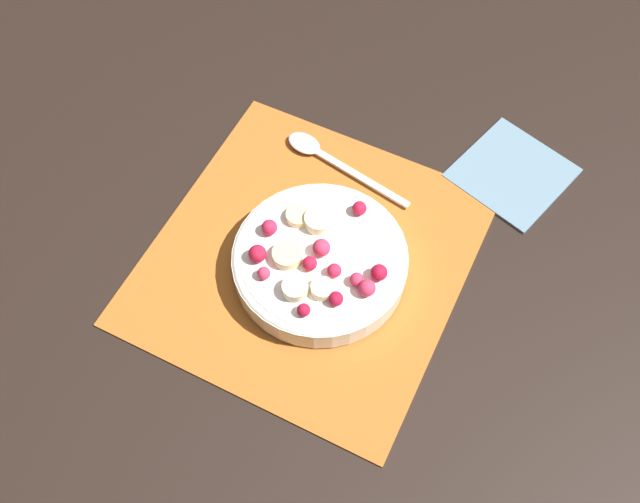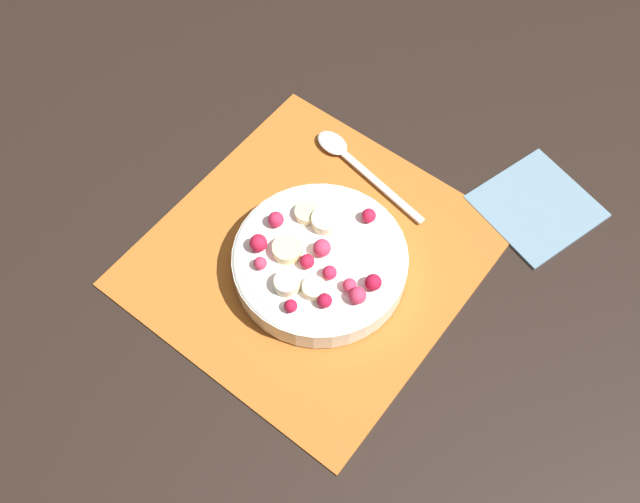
{
  "view_description": "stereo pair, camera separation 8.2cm",
  "coord_description": "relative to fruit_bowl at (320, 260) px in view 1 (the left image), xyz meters",
  "views": [
    {
      "loc": [
        0.38,
        0.2,
        0.76
      ],
      "look_at": [
        0.01,
        0.02,
        0.05
      ],
      "focal_mm": 40.0,
      "sensor_mm": 36.0,
      "label": 1
    },
    {
      "loc": [
        0.34,
        0.27,
        0.76
      ],
      "look_at": [
        0.01,
        0.02,
        0.05
      ],
      "focal_mm": 40.0,
      "sensor_mm": 36.0,
      "label": 2
    }
  ],
  "objects": [
    {
      "name": "placemat",
      "position": [
        -0.01,
        -0.02,
        -0.02
      ],
      "size": [
        0.38,
        0.36,
        0.01
      ],
      "color": "#B26023",
      "rests_on": "ground_plane"
    },
    {
      "name": "fruit_bowl",
      "position": [
        0.0,
        0.0,
        0.0
      ],
      "size": [
        0.21,
        0.21,
        0.05
      ],
      "color": "silver",
      "rests_on": "placemat"
    },
    {
      "name": "ground_plane",
      "position": [
        -0.01,
        -0.02,
        -0.03
      ],
      "size": [
        3.0,
        3.0,
        0.0
      ],
      "primitive_type": "plane",
      "color": "black"
    },
    {
      "name": "napkin",
      "position": [
        -0.24,
        0.16,
        -0.02
      ],
      "size": [
        0.17,
        0.16,
        0.01
      ],
      "color": "slate",
      "rests_on": "ground_plane"
    },
    {
      "name": "spoon",
      "position": [
        -0.16,
        -0.07,
        -0.02
      ],
      "size": [
        0.05,
        0.19,
        0.01
      ],
      "rotation": [
        0.0,
        0.0,
        4.53
      ],
      "color": "silver",
      "rests_on": "placemat"
    }
  ]
}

